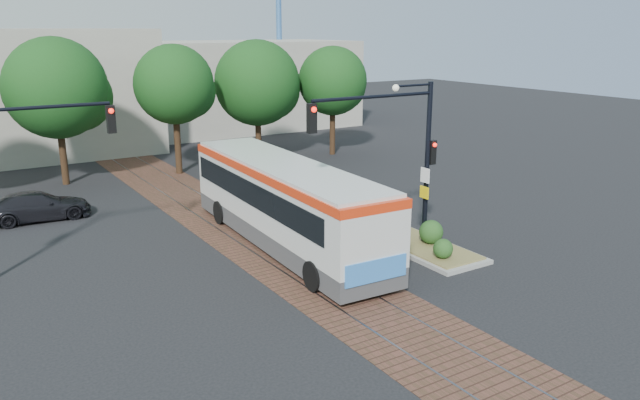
# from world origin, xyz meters

# --- Properties ---
(ground) EXTENTS (120.00, 120.00, 0.00)m
(ground) POSITION_xyz_m (0.00, 0.00, 0.00)
(ground) COLOR black
(ground) RESTS_ON ground
(trackbed) EXTENTS (3.60, 40.00, 0.02)m
(trackbed) POSITION_xyz_m (0.00, 4.00, 0.01)
(trackbed) COLOR brown
(trackbed) RESTS_ON ground
(tree_row) EXTENTS (26.40, 5.60, 7.67)m
(tree_row) POSITION_xyz_m (1.21, 16.42, 4.85)
(tree_row) COLOR #382314
(tree_row) RESTS_ON ground
(warehouses) EXTENTS (40.00, 13.00, 8.00)m
(warehouses) POSITION_xyz_m (-0.53, 28.75, 3.81)
(warehouses) COLOR #ADA899
(warehouses) RESTS_ON ground
(city_bus) EXTENTS (3.07, 12.14, 3.22)m
(city_bus) POSITION_xyz_m (0.69, 2.13, 1.79)
(city_bus) COLOR #404042
(city_bus) RESTS_ON ground
(traffic_island) EXTENTS (2.20, 5.20, 1.13)m
(traffic_island) POSITION_xyz_m (4.82, -0.90, 0.33)
(traffic_island) COLOR gray
(traffic_island) RESTS_ON ground
(signal_pole_main) EXTENTS (5.49, 0.46, 6.00)m
(signal_pole_main) POSITION_xyz_m (3.86, -0.81, 4.16)
(signal_pole_main) COLOR black
(signal_pole_main) RESTS_ON ground
(signal_pole_left) EXTENTS (4.99, 0.34, 6.00)m
(signal_pole_left) POSITION_xyz_m (-8.37, 4.00, 3.86)
(signal_pole_left) COLOR black
(signal_pole_left) RESTS_ON ground
(parked_car) EXTENTS (4.40, 1.98, 1.25)m
(parked_car) POSITION_xyz_m (-6.80, 10.66, 0.63)
(parked_car) COLOR black
(parked_car) RESTS_ON ground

